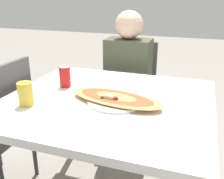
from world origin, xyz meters
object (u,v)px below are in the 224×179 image
(chair_far_seated, at_px, (131,91))
(soda_can, at_px, (65,77))
(drink_glass, at_px, (25,94))
(person_seated, at_px, (128,74))
(pizza_main, at_px, (116,99))
(dining_table, at_px, (108,111))
(chair_side_left, at_px, (2,123))

(chair_far_seated, distance_m, soda_can, 0.83)
(chair_far_seated, relative_size, drink_glass, 7.62)
(person_seated, xyz_separation_m, pizza_main, (0.15, -0.74, 0.10))
(soda_can, bearing_deg, person_seated, 70.66)
(dining_table, xyz_separation_m, soda_can, (-0.31, 0.10, 0.14))
(drink_glass, bearing_deg, pizza_main, 23.65)
(dining_table, relative_size, chair_far_seated, 1.19)
(chair_side_left, bearing_deg, person_seated, -41.07)
(chair_side_left, bearing_deg, dining_table, -88.48)
(soda_can, distance_m, drink_glass, 0.31)
(chair_far_seated, xyz_separation_m, person_seated, (-0.00, -0.12, 0.19))
(chair_side_left, relative_size, person_seated, 0.77)
(pizza_main, distance_m, soda_can, 0.39)
(chair_far_seated, height_order, soda_can, chair_far_seated)
(person_seated, xyz_separation_m, soda_can, (-0.22, -0.62, 0.14))
(chair_far_seated, xyz_separation_m, pizza_main, (0.15, -0.86, 0.29))
(chair_side_left, xyz_separation_m, drink_glass, (0.37, -0.19, 0.33))
(chair_far_seated, height_order, drink_glass, chair_far_seated)
(person_seated, bearing_deg, chair_side_left, 48.93)
(drink_glass, bearing_deg, dining_table, 30.48)
(soda_can, bearing_deg, chair_far_seated, 73.59)
(chair_side_left, distance_m, soda_can, 0.55)
(chair_far_seated, xyz_separation_m, drink_glass, (-0.27, -1.05, 0.33))
(soda_can, bearing_deg, pizza_main, -19.44)
(person_seated, height_order, pizza_main, person_seated)
(dining_table, distance_m, pizza_main, 0.11)
(chair_far_seated, distance_m, person_seated, 0.22)
(chair_far_seated, bearing_deg, dining_table, 96.21)
(chair_far_seated, height_order, pizza_main, chair_far_seated)
(person_seated, distance_m, drink_glass, 0.97)
(dining_table, bearing_deg, chair_side_left, -178.48)
(chair_far_seated, xyz_separation_m, chair_side_left, (-0.64, -0.85, 0.00))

